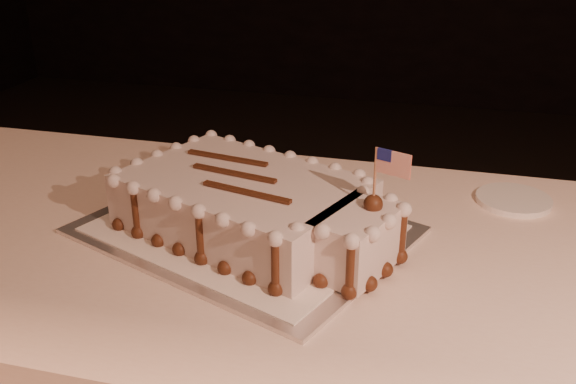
# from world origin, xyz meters

# --- Properties ---
(cake_board) EXTENTS (0.64, 0.57, 0.01)m
(cake_board) POSITION_xyz_m (-0.15, 0.61, 0.75)
(cake_board) COLOR silver
(cake_board) RESTS_ON banquet_table
(doily) EXTENTS (0.57, 0.51, 0.00)m
(doily) POSITION_xyz_m (-0.15, 0.61, 0.76)
(doily) COLOR white
(doily) RESTS_ON cake_board
(sheet_cake) EXTENTS (0.53, 0.41, 0.20)m
(sheet_cake) POSITION_xyz_m (-0.13, 0.60, 0.81)
(sheet_cake) COLOR silver
(sheet_cake) RESTS_ON doily
(side_plate) EXTENTS (0.14, 0.14, 0.01)m
(side_plate) POSITION_xyz_m (0.32, 0.86, 0.76)
(side_plate) COLOR white
(side_plate) RESTS_ON banquet_table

